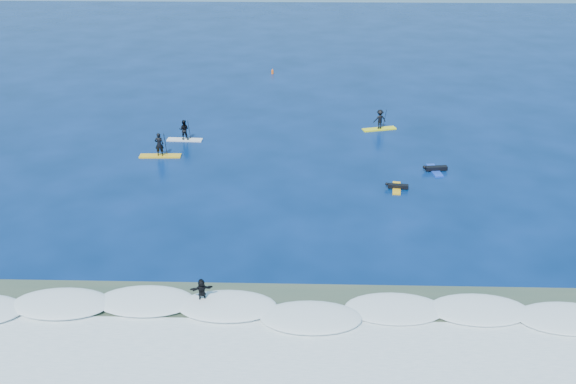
{
  "coord_description": "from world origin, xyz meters",
  "views": [
    {
      "loc": [
        0.6,
        -34.95,
        18.37
      ],
      "look_at": [
        -0.41,
        2.1,
        0.6
      ],
      "focal_mm": 40.0,
      "sensor_mm": 36.0,
      "label": 1
    }
  ],
  "objects_px": {
    "sup_paddler_left": "(160,148)",
    "sup_paddler_center": "(184,132)",
    "marker_buoy": "(272,72)",
    "wave_surfer": "(202,292)",
    "sup_paddler_right": "(380,121)",
    "prone_paddler_near": "(397,187)",
    "prone_paddler_far": "(435,169)"
  },
  "relations": [
    {
      "from": "prone_paddler_near",
      "to": "sup_paddler_center",
      "type": "bearing_deg",
      "value": 68.63
    },
    {
      "from": "prone_paddler_far",
      "to": "wave_surfer",
      "type": "relative_size",
      "value": 1.24
    },
    {
      "from": "sup_paddler_left",
      "to": "prone_paddler_far",
      "type": "height_order",
      "value": "sup_paddler_left"
    },
    {
      "from": "sup_paddler_left",
      "to": "prone_paddler_near",
      "type": "height_order",
      "value": "sup_paddler_left"
    },
    {
      "from": "sup_paddler_center",
      "to": "prone_paddler_near",
      "type": "distance_m",
      "value": 17.99
    },
    {
      "from": "sup_paddler_left",
      "to": "sup_paddler_center",
      "type": "distance_m",
      "value": 3.64
    },
    {
      "from": "sup_paddler_left",
      "to": "marker_buoy",
      "type": "relative_size",
      "value": 5.18
    },
    {
      "from": "wave_surfer",
      "to": "sup_paddler_center",
      "type": "bearing_deg",
      "value": 86.68
    },
    {
      "from": "sup_paddler_center",
      "to": "prone_paddler_near",
      "type": "bearing_deg",
      "value": -25.85
    },
    {
      "from": "prone_paddler_near",
      "to": "prone_paddler_far",
      "type": "xyz_separation_m",
      "value": [
        3.08,
        3.04,
        0.02
      ]
    },
    {
      "from": "sup_paddler_center",
      "to": "prone_paddler_near",
      "type": "relative_size",
      "value": 1.4
    },
    {
      "from": "sup_paddler_center",
      "to": "prone_paddler_far",
      "type": "bearing_deg",
      "value": -13.68
    },
    {
      "from": "wave_surfer",
      "to": "sup_paddler_right",
      "type": "bearing_deg",
      "value": 50.82
    },
    {
      "from": "sup_paddler_right",
      "to": "marker_buoy",
      "type": "height_order",
      "value": "sup_paddler_right"
    },
    {
      "from": "sup_paddler_left",
      "to": "marker_buoy",
      "type": "distance_m",
      "value": 24.62
    },
    {
      "from": "sup_paddler_center",
      "to": "sup_paddler_left",
      "type": "bearing_deg",
      "value": -107.17
    },
    {
      "from": "sup_paddler_left",
      "to": "sup_paddler_center",
      "type": "xyz_separation_m",
      "value": [
        1.25,
        3.42,
        0.06
      ]
    },
    {
      "from": "sup_paddler_center",
      "to": "wave_surfer",
      "type": "distance_m",
      "value": 22.6
    },
    {
      "from": "prone_paddler_near",
      "to": "prone_paddler_far",
      "type": "height_order",
      "value": "prone_paddler_far"
    },
    {
      "from": "wave_surfer",
      "to": "marker_buoy",
      "type": "relative_size",
      "value": 3.1
    },
    {
      "from": "prone_paddler_far",
      "to": "marker_buoy",
      "type": "relative_size",
      "value": 3.84
    },
    {
      "from": "marker_buoy",
      "to": "wave_surfer",
      "type": "bearing_deg",
      "value": -91.78
    },
    {
      "from": "marker_buoy",
      "to": "sup_paddler_left",
      "type": "bearing_deg",
      "value": -107.18
    },
    {
      "from": "sup_paddler_right",
      "to": "prone_paddler_near",
      "type": "distance_m",
      "value": 11.57
    },
    {
      "from": "sup_paddler_right",
      "to": "wave_surfer",
      "type": "distance_m",
      "value": 27.37
    },
    {
      "from": "sup_paddler_right",
      "to": "marker_buoy",
      "type": "distance_m",
      "value": 19.74
    },
    {
      "from": "sup_paddler_center",
      "to": "sup_paddler_right",
      "type": "relative_size",
      "value": 0.97
    },
    {
      "from": "sup_paddler_right",
      "to": "prone_paddler_near",
      "type": "height_order",
      "value": "sup_paddler_right"
    },
    {
      "from": "wave_surfer",
      "to": "marker_buoy",
      "type": "height_order",
      "value": "wave_surfer"
    },
    {
      "from": "sup_paddler_center",
      "to": "wave_surfer",
      "type": "xyz_separation_m",
      "value": [
        4.71,
        -22.11,
        0.02
      ]
    },
    {
      "from": "sup_paddler_center",
      "to": "sup_paddler_right",
      "type": "bearing_deg",
      "value": 13.34
    },
    {
      "from": "sup_paddler_right",
      "to": "marker_buoy",
      "type": "xyz_separation_m",
      "value": [
        -9.74,
        17.16,
        -0.51
      ]
    }
  ]
}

